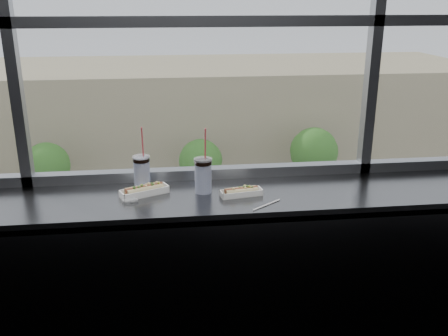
{
  "coord_description": "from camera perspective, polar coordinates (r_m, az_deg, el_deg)",
  "views": [
    {
      "loc": [
        -0.21,
        -1.3,
        2.12
      ],
      "look_at": [
        0.1,
        1.23,
        1.25
      ],
      "focal_mm": 40.0,
      "sensor_mm": 36.0,
      "label": 1
    }
  ],
  "objects": [
    {
      "name": "hotdog_tray_left",
      "position": [
        2.76,
        -9.09,
        -2.52
      ],
      "size": [
        0.28,
        0.19,
        0.07
      ],
      "rotation": [
        0.0,
        0.0,
        0.42
      ],
      "color": "white",
      "rests_on": "counter"
    },
    {
      "name": "counter_fascia",
      "position": [
        2.77,
        -1.44,
        -15.66
      ],
      "size": [
        6.0,
        0.04,
        1.04
      ],
      "primitive_type": "cube",
      "color": "slate",
      "rests_on": "ground"
    },
    {
      "name": "soda_cup_right",
      "position": [
        2.73,
        -2.4,
        -0.66
      ],
      "size": [
        0.1,
        0.1,
        0.37
      ],
      "color": "white",
      "rests_on": "counter"
    },
    {
      "name": "far_building",
      "position": [
        41.81,
        -6.5,
        6.21
      ],
      "size": [
        50.0,
        14.0,
        8.0
      ],
      "primitive_type": "cube",
      "color": "tan",
      "rests_on": "plaza_ground"
    },
    {
      "name": "tree_right",
      "position": [
        33.75,
        10.23,
        1.87
      ],
      "size": [
        3.2,
        3.2,
        5.0
      ],
      "color": "#47382B",
      "rests_on": "far_sidewalk"
    },
    {
      "name": "car_far_b",
      "position": [
        29.66,
        1.11,
        -5.17
      ],
      "size": [
        3.01,
        5.95,
        1.9
      ],
      "primitive_type": "imported",
      "rotation": [
        0.0,
        0.0,
        1.46
      ],
      "color": "#BE0D07",
      "rests_on": "street_asphalt"
    },
    {
      "name": "pedestrian_c",
      "position": [
        34.46,
        4.32,
        -1.64
      ],
      "size": [
        0.89,
        0.67,
        2.0
      ],
      "primitive_type": "imported",
      "rotation": [
        0.0,
        0.0,
        3.14
      ],
      "color": "#66605B",
      "rests_on": "far_sidewalk"
    },
    {
      "name": "pedestrian_d",
      "position": [
        33.28,
        7.69,
        -2.54
      ],
      "size": [
        0.66,
        0.88,
        1.98
      ],
      "primitive_type": "imported",
      "rotation": [
        0.0,
        0.0,
        1.57
      ],
      "color": "#66605B",
      "rests_on": "far_sidewalk"
    },
    {
      "name": "street_asphalt",
      "position": [
        26.29,
        -5.64,
        -11.03
      ],
      "size": [
        80.0,
        10.0,
        0.06
      ],
      "primitive_type": "cube",
      "color": "black",
      "rests_on": "plaza_ground"
    },
    {
      "name": "soda_cup_left",
      "position": [
        2.83,
        -9.38,
        -0.28
      ],
      "size": [
        0.1,
        0.1,
        0.36
      ],
      "color": "white",
      "rests_on": "counter"
    },
    {
      "name": "plaza_ground",
      "position": [
        48.13,
        -6.41,
        2.99
      ],
      "size": [
        120.0,
        120.0,
        0.0
      ],
      "primitive_type": "plane",
      "color": "gray",
      "rests_on": "ground"
    },
    {
      "name": "wrapper",
      "position": [
        2.68,
        -10.69,
        -3.58
      ],
      "size": [
        0.09,
        0.07,
        0.02
      ],
      "primitive_type": "ellipsoid",
      "color": "silver",
      "rests_on": "counter"
    },
    {
      "name": "pedestrian_a",
      "position": [
        33.69,
        -18.11,
        -2.93
      ],
      "size": [
        0.72,
        0.95,
        2.15
      ],
      "primitive_type": "imported",
      "rotation": [
        0.0,
        0.0,
        1.57
      ],
      "color": "#66605B",
      "rests_on": "far_sidewalk"
    },
    {
      "name": "car_near_d",
      "position": [
        23.61,
        13.78,
        -12.09
      ],
      "size": [
        3.21,
        6.82,
        2.22
      ],
      "primitive_type": "imported",
      "rotation": [
        0.0,
        0.0,
        1.64
      ],
      "color": "#B9B9B9",
      "rests_on": "street_asphalt"
    },
    {
      "name": "wall_back_lower",
      "position": [
        3.22,
        -2.36,
        -10.33
      ],
      "size": [
        6.0,
        0.0,
        6.0
      ],
      "primitive_type": "plane",
      "rotation": [
        1.57,
        0.0,
        0.0
      ],
      "color": "black",
      "rests_on": "ground"
    },
    {
      "name": "far_sidewalk",
      "position": [
        33.47,
        -6.02,
        -4.22
      ],
      "size": [
        80.0,
        6.0,
        0.04
      ],
      "primitive_type": "cube",
      "color": "gray",
      "rests_on": "plaza_ground"
    },
    {
      "name": "counter",
      "position": [
        2.75,
        -2.04,
        -3.64
      ],
      "size": [
        6.0,
        0.55,
        0.06
      ],
      "primitive_type": "cube",
      "color": "slate",
      "rests_on": "ground"
    },
    {
      "name": "hotdog_tray_right",
      "position": [
        2.71,
        1.98,
        -2.72
      ],
      "size": [
        0.24,
        0.11,
        0.06
      ],
      "rotation": [
        0.0,
        0.0,
        0.17
      ],
      "color": "white",
      "rests_on": "counter"
    },
    {
      "name": "tree_left",
      "position": [
        33.25,
        -19.59,
        0.26
      ],
      "size": [
        2.92,
        2.92,
        4.57
      ],
      "color": "#47382B",
      "rests_on": "far_sidewalk"
    },
    {
      "name": "tree_center",
      "position": [
        32.49,
        -2.69,
        0.81
      ],
      "size": [
        2.86,
        2.86,
        4.46
      ],
      "color": "#47382B",
      "rests_on": "far_sidewalk"
    },
    {
      "name": "car_near_b",
      "position": [
        22.91,
        -19.45,
        -13.93
      ],
      "size": [
        2.7,
        6.3,
        2.09
      ],
      "primitive_type": "imported",
      "rotation": [
        0.0,
        0.0,
        1.56
      ],
      "color": "black",
      "rests_on": "street_asphalt"
    },
    {
      "name": "loose_straw",
      "position": [
        2.6,
        4.91,
        -4.21
      ],
      "size": [
        0.17,
        0.13,
        0.01
      ],
      "primitive_type": "cylinder",
      "rotation": [
        0.0,
        1.57,
        0.63
      ],
      "color": "white",
      "rests_on": "counter"
    }
  ]
}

